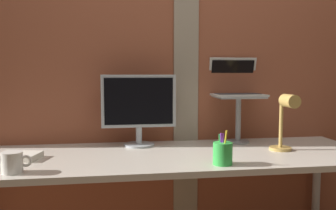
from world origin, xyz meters
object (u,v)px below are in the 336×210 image
object	(u,v)px
laptop	(235,84)
coffee_mug	(13,162)
monitor	(139,105)
pen_cup	(223,153)
desk_lamp	(286,117)

from	to	relation	value
laptop	coffee_mug	xyz separation A→B (m)	(-1.18, -0.56, -0.31)
monitor	laptop	size ratio (longest dim) A/B	1.41
monitor	laptop	bearing A→B (deg)	6.74
monitor	coffee_mug	xyz separation A→B (m)	(-0.57, -0.49, -0.20)
coffee_mug	laptop	bearing A→B (deg)	25.37
laptop	pen_cup	distance (m)	0.68
laptop	desk_lamp	world-z (taller)	laptop
pen_cup	coffee_mug	size ratio (longest dim) A/B	1.31
laptop	desk_lamp	distance (m)	0.43
monitor	laptop	distance (m)	0.62
pen_cup	desk_lamp	bearing A→B (deg)	25.89
pen_cup	coffee_mug	xyz separation A→B (m)	(-0.93, 0.00, -0.01)
monitor	desk_lamp	bearing A→B (deg)	-20.59
desk_lamp	pen_cup	bearing A→B (deg)	-154.11
monitor	desk_lamp	size ratio (longest dim) A/B	1.37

